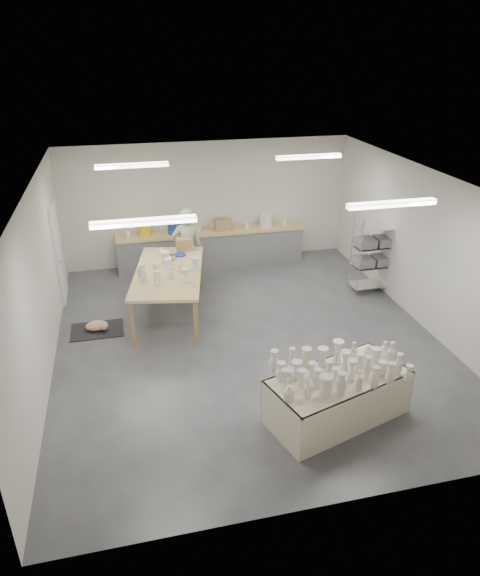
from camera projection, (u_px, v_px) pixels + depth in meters
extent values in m
plane|color=#424449|center=(247.00, 338.00, 9.74)|extent=(8.00, 8.00, 0.00)
cube|color=white|center=(248.00, 183.00, 8.44)|extent=(7.00, 8.00, 0.02)
cube|color=silver|center=(208.00, 203.00, 12.60)|extent=(7.00, 0.02, 3.00)
cube|color=silver|center=(337.00, 407.00, 5.59)|extent=(7.00, 0.02, 3.00)
cube|color=silver|center=(40.00, 285.00, 8.36)|extent=(0.02, 8.00, 3.00)
cube|color=silver|center=(425.00, 249.00, 9.82)|extent=(0.02, 8.00, 3.00)
cube|color=white|center=(59.00, 253.00, 10.85)|extent=(0.05, 0.90, 2.10)
cube|color=white|center=(144.00, 222.00, 6.78)|extent=(1.40, 0.12, 0.08)
cube|color=white|center=(392.00, 204.00, 7.53)|extent=(1.40, 0.12, 0.08)
cube|color=white|center=(132.00, 165.00, 9.85)|extent=(1.40, 0.12, 0.08)
cube|color=white|center=(309.00, 157.00, 10.59)|extent=(1.40, 0.12, 0.08)
cube|color=tan|center=(211.00, 232.00, 12.59)|extent=(4.60, 0.60, 0.06)
cube|color=slate|center=(211.00, 249.00, 12.79)|extent=(4.60, 0.55, 0.84)
cylinder|color=yellow|center=(144.00, 229.00, 12.17)|extent=(0.30, 0.30, 0.34)
cylinder|color=#1C3399|center=(174.00, 227.00, 12.32)|extent=(0.30, 0.30, 0.34)
cylinder|color=white|center=(266.00, 220.00, 12.79)|extent=(0.30, 0.30, 0.34)
cube|color=#A58650|center=(223.00, 224.00, 12.58)|extent=(0.40, 0.30, 0.28)
cylinder|color=white|center=(128.00, 234.00, 12.13)|extent=(0.10, 0.10, 0.14)
cylinder|color=white|center=(199.00, 229.00, 12.48)|extent=(0.10, 0.10, 0.14)
cylinder|color=white|center=(247.00, 225.00, 12.73)|extent=(0.10, 0.10, 0.14)
cylinder|color=white|center=(285.00, 222.00, 12.94)|extent=(0.10, 0.10, 0.14)
cylinder|color=silver|center=(360.00, 259.00, 10.96)|extent=(0.02, 0.02, 1.80)
cylinder|color=silver|center=(396.00, 255.00, 11.14)|extent=(0.02, 0.02, 1.80)
cylinder|color=silver|center=(351.00, 251.00, 11.35)|extent=(0.02, 0.02, 1.80)
cylinder|color=silver|center=(386.00, 248.00, 11.52)|extent=(0.02, 0.02, 1.80)
cube|color=silver|center=(369.00, 284.00, 11.57)|extent=(0.88, 0.48, 0.02)
cube|color=silver|center=(372.00, 266.00, 11.37)|extent=(0.88, 0.48, 0.02)
cube|color=silver|center=(374.00, 247.00, 11.18)|extent=(0.88, 0.48, 0.02)
cube|color=silver|center=(376.00, 227.00, 10.98)|extent=(0.88, 0.48, 0.02)
cube|color=slate|center=(363.00, 262.00, 11.28)|extent=(0.38, 0.42, 0.18)
cube|color=slate|center=(381.00, 260.00, 11.37)|extent=(0.38, 0.42, 0.18)
cube|color=slate|center=(365.00, 242.00, 11.08)|extent=(0.38, 0.42, 0.18)
cube|color=slate|center=(384.00, 241.00, 11.17)|extent=(0.38, 0.42, 0.18)
cube|color=olive|center=(337.00, 400.00, 7.58)|extent=(1.99, 1.33, 0.62)
cube|color=beige|center=(339.00, 377.00, 7.41)|extent=(2.27, 1.55, 0.03)
cube|color=beige|center=(350.00, 417.00, 7.15)|extent=(1.99, 0.64, 0.72)
cube|color=beige|center=(325.00, 378.00, 7.98)|extent=(1.99, 0.64, 0.72)
cube|color=tan|center=(168.00, 272.00, 10.22)|extent=(1.78, 2.80, 0.06)
cube|color=olive|center=(145.00, 327.00, 9.23)|extent=(0.08, 0.08, 0.91)
cube|color=olive|center=(208.00, 319.00, 9.47)|extent=(0.08, 0.08, 0.91)
cube|color=olive|center=(138.00, 273.00, 11.38)|extent=(0.08, 0.08, 0.91)
cube|color=olive|center=(189.00, 268.00, 11.63)|extent=(0.08, 0.08, 0.91)
ellipsoid|color=silver|center=(170.00, 257.00, 10.73)|extent=(0.26, 0.26, 0.12)
cylinder|color=#1C3399|center=(180.00, 255.00, 10.93)|extent=(0.26, 0.26, 0.03)
cylinder|color=white|center=(161.00, 253.00, 10.92)|extent=(0.11, 0.11, 0.12)
cube|color=#A58650|center=(184.00, 244.00, 11.15)|extent=(0.32, 0.26, 0.28)
cube|color=black|center=(97.00, 330.00, 10.00)|extent=(1.00, 0.70, 0.02)
ellipsoid|color=white|center=(97.00, 326.00, 9.96)|extent=(0.50, 0.42, 0.18)
sphere|color=white|center=(104.00, 326.00, 9.90)|extent=(0.15, 0.15, 0.15)
imported|color=#9BAB84|center=(187.00, 249.00, 11.38)|extent=(0.69, 0.46, 1.87)
cylinder|color=red|center=(187.00, 271.00, 11.89)|extent=(0.34, 0.34, 0.04)
cylinder|color=silver|center=(193.00, 276.00, 11.98)|extent=(0.02, 0.02, 0.28)
cylinder|color=silver|center=(184.00, 275.00, 12.05)|extent=(0.02, 0.02, 0.28)
cylinder|color=silver|center=(185.00, 279.00, 11.84)|extent=(0.02, 0.02, 0.28)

